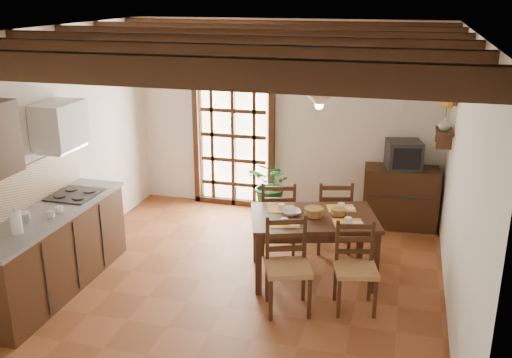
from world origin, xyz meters
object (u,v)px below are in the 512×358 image
(dining_table, at_px, (313,224))
(potted_plant, at_px, (272,183))
(kitchen_counter, at_px, (51,250))
(chair_near_left, at_px, (288,283))
(pendant_lamp, at_px, (319,98))
(crt_tv, at_px, (404,155))
(chair_near_right, at_px, (355,283))
(sideboard, at_px, (400,197))
(chair_far_right, at_px, (333,228))
(chair_far_left, at_px, (278,228))

(dining_table, bearing_deg, potted_plant, 102.11)
(kitchen_counter, xyz_separation_m, chair_near_left, (2.59, 0.25, -0.17))
(pendant_lamp, bearing_deg, crt_tv, 61.28)
(kitchen_counter, relative_size, chair_near_left, 2.29)
(chair_near_right, relative_size, potted_plant, 0.50)
(dining_table, distance_m, sideboard, 2.03)
(kitchen_counter, height_order, crt_tv, kitchen_counter)
(chair_near_right, relative_size, chair_far_right, 0.96)
(chair_near_left, distance_m, potted_plant, 2.45)
(chair_near_left, distance_m, crt_tv, 2.87)
(chair_far_right, relative_size, crt_tv, 1.80)
(kitchen_counter, height_order, chair_near_right, kitchen_counter)
(dining_table, relative_size, chair_near_left, 1.62)
(chair_far_left, xyz_separation_m, crt_tv, (1.46, 1.20, 0.75))
(chair_near_right, distance_m, potted_plant, 2.55)
(chair_far_right, bearing_deg, crt_tv, -143.76)
(dining_table, height_order, chair_far_right, chair_far_right)
(sideboard, bearing_deg, chair_near_left, -116.20)
(kitchen_counter, height_order, potted_plant, potted_plant)
(chair_near_left, relative_size, sideboard, 0.97)
(sideboard, bearing_deg, chair_near_right, -103.13)
(sideboard, xyz_separation_m, pendant_lamp, (-0.92, -1.69, 1.65))
(dining_table, height_order, sideboard, sideboard)
(kitchen_counter, xyz_separation_m, chair_near_right, (3.26, 0.46, -0.18))
(chair_near_right, relative_size, crt_tv, 1.73)
(kitchen_counter, xyz_separation_m, sideboard, (3.64, 2.83, -0.05))
(crt_tv, bearing_deg, chair_far_left, -153.63)
(kitchen_counter, xyz_separation_m, chair_far_right, (2.85, 1.82, -0.17))
(dining_table, relative_size, crt_tv, 3.00)
(chair_far_right, distance_m, crt_tv, 1.48)
(chair_near_right, xyz_separation_m, chair_far_left, (-1.08, 1.16, 0.01))
(chair_far_right, xyz_separation_m, crt_tv, (0.80, 1.00, 0.75))
(pendant_lamp, bearing_deg, potted_plant, 120.75)
(sideboard, bearing_deg, potted_plant, -175.94)
(sideboard, distance_m, crt_tv, 0.62)
(pendant_lamp, bearing_deg, dining_table, -90.00)
(crt_tv, xyz_separation_m, potted_plant, (-1.78, -0.25, -0.48))
(kitchen_counter, relative_size, crt_tv, 4.22)
(crt_tv, distance_m, pendant_lamp, 2.18)
(chair_near_left, height_order, crt_tv, crt_tv)
(chair_near_left, relative_size, chair_near_right, 1.07)
(dining_table, bearing_deg, chair_far_left, 116.12)
(chair_far_right, xyz_separation_m, potted_plant, (-0.98, 0.75, 0.27))
(potted_plant, bearing_deg, crt_tv, 7.90)
(potted_plant, bearing_deg, dining_table, -60.92)
(kitchen_counter, distance_m, pendant_lamp, 3.36)
(chair_far_right, distance_m, sideboard, 1.29)
(chair_near_left, xyz_separation_m, chair_near_right, (0.67, 0.20, -0.02))
(chair_near_right, height_order, pendant_lamp, pendant_lamp)
(dining_table, relative_size, sideboard, 1.58)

